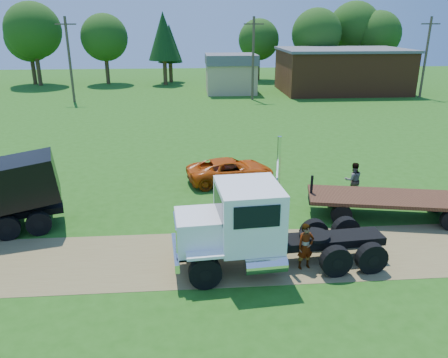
{
  "coord_description": "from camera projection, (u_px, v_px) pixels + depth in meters",
  "views": [
    {
      "loc": [
        -1.24,
        -14.83,
        8.68
      ],
      "look_at": [
        0.3,
        4.41,
        1.6
      ],
      "focal_mm": 35.0,
      "sensor_mm": 36.0,
      "label": 1
    }
  ],
  "objects": [
    {
      "name": "white_semi_tractor",
      "position": [
        251.0,
        227.0,
        15.74
      ],
      "size": [
        8.06,
        3.23,
        4.79
      ],
      "rotation": [
        0.0,
        0.0,
        0.08
      ],
      "color": "black",
      "rests_on": "ground"
    },
    {
      "name": "dirt_track",
      "position": [
        225.0,
        257.0,
        16.96
      ],
      "size": [
        120.0,
        4.2,
        0.01
      ],
      "primitive_type": "cube",
      "color": "brown",
      "rests_on": "ground"
    },
    {
      "name": "orange_pickup",
      "position": [
        231.0,
        171.0,
        24.53
      ],
      "size": [
        5.25,
        3.23,
        1.36
      ],
      "primitive_type": "imported",
      "rotation": [
        0.0,
        0.0,
        1.78
      ],
      "color": "#C64809",
      "rests_on": "ground"
    },
    {
      "name": "utility_poles",
      "position": [
        253.0,
        57.0,
        48.54
      ],
      "size": [
        42.2,
        0.28,
        9.0
      ],
      "color": "#4D422B",
      "rests_on": "ground"
    },
    {
      "name": "tree_row",
      "position": [
        216.0,
        34.0,
        61.62
      ],
      "size": [
        55.9,
        10.86,
        11.28
      ],
      "color": "#392717",
      "rests_on": "ground"
    },
    {
      "name": "spectator_a",
      "position": [
        306.0,
        247.0,
        15.9
      ],
      "size": [
        0.73,
        0.58,
        1.77
      ],
      "primitive_type": "imported",
      "rotation": [
        0.0,
        0.0,
        0.26
      ],
      "color": "#999999",
      "rests_on": "ground"
    },
    {
      "name": "tan_shed",
      "position": [
        231.0,
        73.0,
        53.86
      ],
      "size": [
        6.2,
        5.4,
        4.7
      ],
      "color": "tan",
      "rests_on": "ground"
    },
    {
      "name": "flatbed_trailer",
      "position": [
        391.0,
        201.0,
        20.01
      ],
      "size": [
        7.79,
        3.69,
        1.92
      ],
      "rotation": [
        0.0,
        0.0,
        -0.2
      ],
      "color": "#361911",
      "rests_on": "ground"
    },
    {
      "name": "brick_building",
      "position": [
        342.0,
        70.0,
        54.83
      ],
      "size": [
        15.4,
        10.4,
        5.3
      ],
      "color": "brown",
      "rests_on": "ground"
    },
    {
      "name": "spectator_b",
      "position": [
        353.0,
        180.0,
        22.36
      ],
      "size": [
        0.93,
        0.74,
        1.86
      ],
      "primitive_type": "imported",
      "rotation": [
        0.0,
        0.0,
        3.11
      ],
      "color": "#999999",
      "rests_on": "ground"
    },
    {
      "name": "ground",
      "position": [
        225.0,
        257.0,
        16.96
      ],
      "size": [
        140.0,
        140.0,
        0.0
      ],
      "primitive_type": "plane",
      "color": "#225613",
      "rests_on": "ground"
    }
  ]
}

